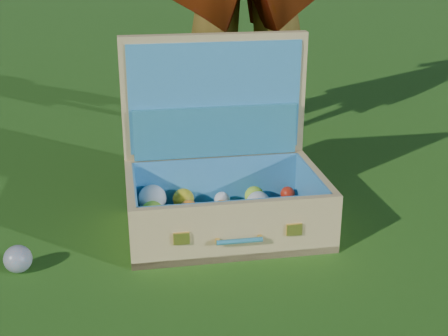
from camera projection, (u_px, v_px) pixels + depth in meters
The scene contains 3 objects.
ground at pixel (207, 258), 1.57m from camera, with size 60.00×60.00×0.00m, color #215114.
stray_ball at pixel (18, 259), 1.50m from camera, with size 0.07×0.07×0.07m, color teal.
suitcase at pixel (221, 175), 1.72m from camera, with size 0.56×0.43×0.51m.
Camera 1 is at (-0.06, -1.39, 0.77)m, focal length 50.00 mm.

